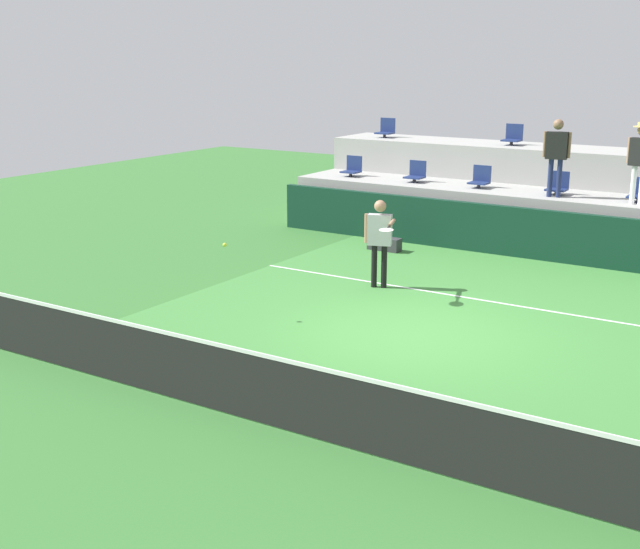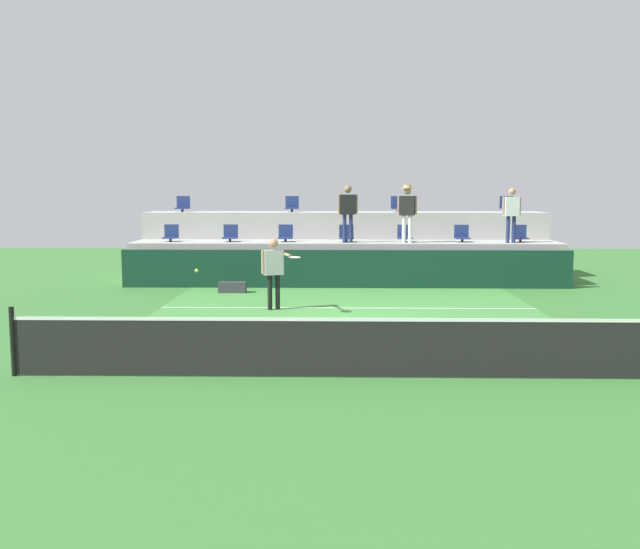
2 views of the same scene
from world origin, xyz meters
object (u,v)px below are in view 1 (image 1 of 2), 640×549
object	(u,v)px
stadium_chair_lower_far_left	(352,168)
spectator_in_grey	(557,150)
stadium_chair_lower_mid_right	(640,192)
equipment_bag	(384,244)
stadium_chair_upper_far_left	(386,129)
stadium_chair_upper_left	(513,136)
tennis_player	(380,235)
stadium_chair_lower_left	(416,173)
stadium_chair_lower_mid_left	(480,179)
stadium_chair_lower_center	(558,185)
tennis_ball	(225,245)

from	to	relation	value
stadium_chair_lower_far_left	spectator_in_grey	distance (m)	5.48
stadium_chair_lower_mid_right	spectator_in_grey	world-z (taller)	spectator_in_grey
stadium_chair_lower_mid_right	equipment_bag	size ratio (longest dim) A/B	0.68
stadium_chair_lower_far_left	stadium_chair_upper_far_left	world-z (taller)	stadium_chair_upper_far_left
stadium_chair_lower_mid_right	stadium_chair_upper_far_left	xyz separation A→B (m)	(-7.15, 1.80, 0.85)
stadium_chair_upper_left	tennis_player	size ratio (longest dim) A/B	0.31
stadium_chair_lower_left	equipment_bag	world-z (taller)	stadium_chair_lower_left
stadium_chair_lower_far_left	stadium_chair_lower_mid_left	xyz separation A→B (m)	(3.52, 0.00, 0.00)
stadium_chair_lower_center	spectator_in_grey	world-z (taller)	spectator_in_grey
stadium_chair_upper_far_left	stadium_chair_upper_left	distance (m)	3.61
stadium_chair_lower_mid_right	tennis_player	distance (m)	6.22
stadium_chair_lower_mid_right	spectator_in_grey	distance (m)	1.96
stadium_chair_lower_left	spectator_in_grey	size ratio (longest dim) A/B	0.30
stadium_chair_lower_center	stadium_chair_lower_far_left	bearing A→B (deg)	180.00
stadium_chair_upper_far_left	tennis_ball	size ratio (longest dim) A/B	7.65
stadium_chair_lower_mid_left	stadium_chair_lower_center	distance (m)	1.86
stadium_chair_lower_far_left	tennis_ball	bearing A→B (deg)	-73.81
stadium_chair_lower_far_left	stadium_chair_lower_mid_left	world-z (taller)	same
stadium_chair_lower_left	spectator_in_grey	world-z (taller)	spectator_in_grey
stadium_chair_lower_mid_right	stadium_chair_upper_left	size ratio (longest dim) A/B	1.00
stadium_chair_lower_left	stadium_chair_upper_far_left	size ratio (longest dim) A/B	1.00
stadium_chair_lower_mid_left	stadium_chair_lower_mid_right	size ratio (longest dim) A/B	1.00
stadium_chair_lower_far_left	stadium_chair_lower_mid_right	world-z (taller)	same
stadium_chair_upper_far_left	stadium_chair_upper_left	world-z (taller)	same
spectator_in_grey	stadium_chair_lower_mid_left	bearing A→B (deg)	168.52
stadium_chair_lower_center	stadium_chair_upper_left	xyz separation A→B (m)	(-1.77, 1.80, 0.85)
stadium_chair_lower_left	stadium_chair_lower_center	distance (m)	3.55
stadium_chair_lower_far_left	stadium_chair_lower_center	world-z (taller)	same
stadium_chair_upper_far_left	equipment_bag	size ratio (longest dim) A/B	0.68
tennis_player	spectator_in_grey	distance (m)	5.20
stadium_chair_lower_center	equipment_bag	world-z (taller)	stadium_chair_lower_center
stadium_chair_lower_center	tennis_ball	world-z (taller)	stadium_chair_lower_center
tennis_player	spectator_in_grey	world-z (taller)	spectator_in_grey
tennis_player	tennis_ball	world-z (taller)	tennis_player
stadium_chair_lower_center	spectator_in_grey	bearing A→B (deg)	-85.11
stadium_chair_upper_far_left	equipment_bag	world-z (taller)	stadium_chair_upper_far_left
stadium_chair_upper_left	tennis_player	distance (m)	7.02
tennis_player	stadium_chair_lower_center	bearing A→B (deg)	70.90
stadium_chair_upper_left	spectator_in_grey	size ratio (longest dim) A/B	0.30
stadium_chair_lower_mid_left	stadium_chair_lower_center	bearing A→B (deg)	0.00
stadium_chair_lower_mid_right	stadium_chair_upper_left	world-z (taller)	stadium_chair_upper_left
stadium_chair_lower_far_left	equipment_bag	size ratio (longest dim) A/B	0.68
stadium_chair_lower_center	spectator_in_grey	size ratio (longest dim) A/B	0.30
stadium_chair_lower_center	stadium_chair_upper_left	distance (m)	2.66
stadium_chair_upper_left	tennis_ball	world-z (taller)	stadium_chair_upper_left
stadium_chair_lower_left	tennis_ball	bearing A→B (deg)	-86.14
stadium_chair_lower_mid_left	stadium_chair_lower_center	size ratio (longest dim) A/B	1.00
stadium_chair_lower_mid_left	equipment_bag	size ratio (longest dim) A/B	0.68
tennis_ball	equipment_bag	xyz separation A→B (m)	(-0.18, 5.92, -1.13)
stadium_chair_upper_left	tennis_ball	bearing A→B (deg)	-97.01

